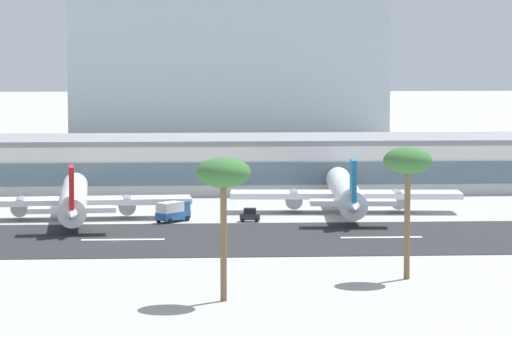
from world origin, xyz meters
The scene contains 12 objects.
ground_plane centered at (0.00, 0.00, 0.00)m, with size 1400.00×1400.00×0.00m, color #A8A8A3.
runway_strip centered at (0.00, 0.33, 0.04)m, with size 800.00×34.75×0.08m, color #262628.
runway_centreline_dash_4 centered at (1.01, 0.33, 0.09)m, with size 12.00×1.20×0.01m, color white.
runway_centreline_dash_5 centered at (38.71, 0.33, 0.09)m, with size 12.00×1.20×0.01m, color white.
terminal_building centered at (13.56, 71.01, 5.17)m, with size 199.38×27.05×10.33m.
distant_hotel_block centered at (25.46, 219.39, 24.34)m, with size 96.44×25.28×48.68m, color #A8B2BC.
airliner_red_tail_gate_0 centered at (-7.77, 24.23, 3.28)m, with size 38.44×49.26×10.28m.
airliner_blue_tail_gate_1 centered at (37.36, 30.47, 3.37)m, with size 39.35×50.68×10.58m.
service_baggage_tug_0 centered at (20.55, 19.93, 1.05)m, with size 3.36×2.19×2.20m.
service_box_truck_1 centered at (8.28, 20.33, 1.79)m, with size 5.75×6.10×3.25m.
palm_tree_1 centered at (36.21, -34.86, 13.84)m, with size 5.88×5.88×15.90m.
palm_tree_3 centered at (13.76, -47.57, 13.73)m, with size 5.99×5.99×15.78m.
Camera 1 is at (8.30, -191.56, 27.33)m, focal length 93.70 mm.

